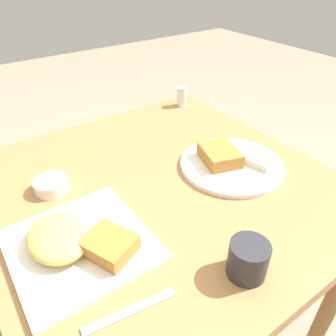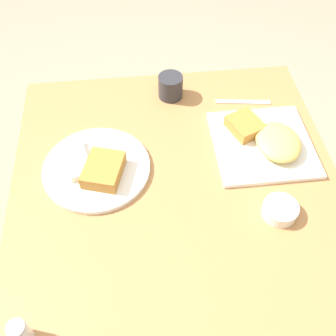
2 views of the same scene
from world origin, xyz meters
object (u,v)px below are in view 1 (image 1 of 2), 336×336
object	(u,v)px
plate_square_near	(76,242)
coffee_mug	(248,259)
sauce_ramekin	(51,185)
salt_shaker	(182,98)
butter_knife	(130,311)
plate_oval_far	(230,162)

from	to	relation	value
plate_square_near	coffee_mug	xyz separation A→B (m)	(0.25, 0.25, 0.02)
sauce_ramekin	coffee_mug	world-z (taller)	coffee_mug
plate_square_near	salt_shaker	size ratio (longest dim) A/B	3.77
salt_shaker	sauce_ramekin	bearing A→B (deg)	-68.68
salt_shaker	butter_knife	world-z (taller)	salt_shaker
butter_knife	coffee_mug	world-z (taller)	coffee_mug
plate_oval_far	coffee_mug	xyz separation A→B (m)	(0.29, -0.24, 0.02)
butter_knife	coffee_mug	xyz separation A→B (m)	(0.06, 0.23, 0.04)
plate_square_near	butter_knife	distance (m)	0.19
plate_oval_far	butter_knife	distance (m)	0.52
plate_square_near	sauce_ramekin	size ratio (longest dim) A/B	3.16
coffee_mug	sauce_ramekin	bearing A→B (deg)	-154.93
coffee_mug	butter_knife	bearing A→B (deg)	-104.16
plate_square_near	sauce_ramekin	bearing A→B (deg)	173.74
sauce_ramekin	coffee_mug	xyz separation A→B (m)	(0.48, 0.22, 0.02)
coffee_mug	plate_square_near	bearing A→B (deg)	-134.83
salt_shaker	plate_square_near	bearing A→B (deg)	-53.55
sauce_ramekin	salt_shaker	world-z (taller)	salt_shaker
plate_square_near	butter_knife	xyz separation A→B (m)	(0.19, 0.02, -0.02)
butter_knife	coffee_mug	bearing A→B (deg)	-6.01
plate_oval_far	coffee_mug	bearing A→B (deg)	-39.37
sauce_ramekin	plate_oval_far	bearing A→B (deg)	67.72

